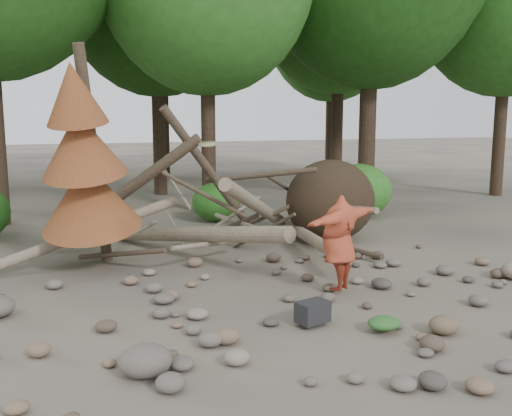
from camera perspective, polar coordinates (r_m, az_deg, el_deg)
name	(u,v)px	position (r m, az deg, el deg)	size (l,w,h in m)	color
ground	(313,308)	(9.16, 5.75, -9.95)	(120.00, 120.00, 0.00)	#514C44
deadfall_pile	(310,204)	(13.51, 5.40, 0.41)	(8.55, 5.24, 3.30)	#332619
dead_conifer	(84,164)	(11.15, -16.79, 4.24)	(2.06, 2.16, 4.35)	#4C3F30
bush_mid	(216,202)	(16.40, -4.00, 0.59)	(1.40, 1.40, 1.12)	#29681E
bush_right	(358,191)	(17.35, 10.18, 1.73)	(2.00, 2.00, 1.60)	#347B26
frisbee_thrower	(339,243)	(9.70, 8.29, -3.43)	(3.51, 1.43, 2.56)	#A83F26
backpack	(313,316)	(8.38, 5.68, -10.67)	(0.46, 0.30, 0.30)	black
cloth_green	(384,326)	(8.31, 12.69, -11.48)	(0.48, 0.40, 0.18)	#2D6227
cloth_orange	(386,329)	(8.32, 12.90, -11.68)	(0.34, 0.28, 0.12)	#AB521D
boulder_front_left	(146,360)	(6.96, -10.99, -14.74)	(0.63, 0.57, 0.38)	#615951
boulder_front_right	(444,325)	(8.47, 18.29, -11.04)	(0.43, 0.39, 0.26)	brown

